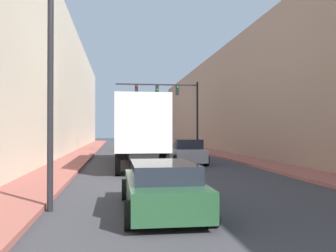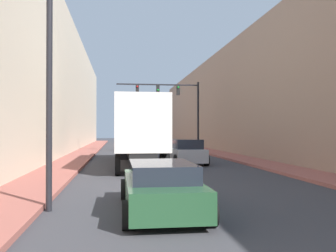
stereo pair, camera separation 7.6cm
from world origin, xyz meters
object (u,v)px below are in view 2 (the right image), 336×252
sedan_car (161,187)px  suv_car (187,152)px  traffic_signal_gantry (176,101)px  street_lamp (49,26)px  semi_truck (136,130)px

sedan_car → suv_car: size_ratio=1.06×
traffic_signal_gantry → sedan_car: bearing=-99.8°
sedan_car → suv_car: (3.21, 13.66, 0.11)m
suv_car → street_lamp: (-6.13, -13.25, 4.15)m
semi_truck → sedan_car: 13.54m
suv_car → street_lamp: street_lamp is taller
semi_truck → suv_car: bearing=3.9°
street_lamp → semi_truck: bearing=77.3°
traffic_signal_gantry → street_lamp: size_ratio=1.01×
suv_car → sedan_car: bearing=-103.2°
semi_truck → street_lamp: (-2.93, -13.03, 2.72)m
semi_truck → suv_car: size_ratio=2.92×
suv_car → street_lamp: bearing=-114.8°
sedan_car → street_lamp: bearing=171.9°
suv_car → traffic_signal_gantry: (1.14, 11.57, 4.12)m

